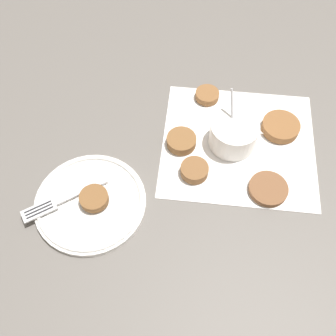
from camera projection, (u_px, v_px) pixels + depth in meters
The scene contains 11 objects.
ground_plane at pixel (249, 143), 0.90m from camera, with size 4.00×4.00×0.00m, color #605B56.
napkin at pixel (238, 144), 0.90m from camera, with size 0.38×0.36×0.00m.
sauce_bowl at pixel (234, 135), 0.88m from camera, with size 0.12×0.11×0.12m.
fritter_0 at pixel (194, 170), 0.85m from camera, with size 0.06×0.06×0.02m.
fritter_1 at pixel (281, 127), 0.91m from camera, with size 0.09×0.09×0.02m.
fritter_2 at pixel (268, 189), 0.83m from camera, with size 0.08×0.08×0.01m.
fritter_3 at pixel (207, 95), 0.96m from camera, with size 0.06×0.06×0.02m.
fritter_4 at pixel (181, 141), 0.89m from camera, with size 0.07×0.07×0.02m.
serving_plate at pixel (90, 202), 0.81m from camera, with size 0.23×0.23×0.02m.
fritter_on_plate at pixel (94, 198), 0.80m from camera, with size 0.06×0.06×0.02m.
fork at pixel (56, 203), 0.80m from camera, with size 0.15×0.14×0.00m.
Camera 1 is at (-0.06, -0.55, 0.74)m, focal length 42.00 mm.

